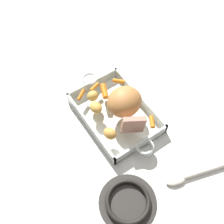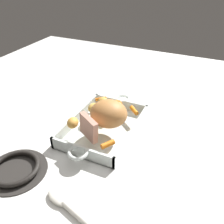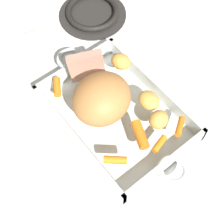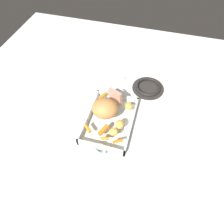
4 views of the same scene
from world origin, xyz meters
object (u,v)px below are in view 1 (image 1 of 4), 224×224
(roasting_dish, at_px, (115,113))
(baby_carrot_southwest, at_px, (119,81))
(baby_carrot_long, at_px, (104,91))
(pork_roast, at_px, (125,102))
(baby_carrot_center_left, at_px, (95,87))
(baby_carrot_center_right, at_px, (81,95))
(potato_corner, at_px, (96,107))
(stove_burner_rear, at_px, (128,202))
(baby_carrot_northeast, at_px, (152,122))
(potato_golden_small, at_px, (110,134))
(potato_golden_large, at_px, (93,96))
(serving_spoon, at_px, (191,175))
(roast_slice_thick, at_px, (133,125))

(roasting_dish, xyz_separation_m, baby_carrot_southwest, (-0.10, 0.08, 0.04))
(roasting_dish, height_order, baby_carrot_long, baby_carrot_long)
(pork_roast, xyz_separation_m, baby_carrot_center_left, (-0.15, -0.04, -0.04))
(baby_carrot_center_right, distance_m, potato_corner, 0.09)
(stove_burner_rear, bearing_deg, baby_carrot_center_right, 169.16)
(roasting_dish, xyz_separation_m, pork_roast, (0.02, 0.03, 0.08))
(baby_carrot_northeast, bearing_deg, baby_carrot_southwest, 178.10)
(baby_carrot_long, distance_m, potato_corner, 0.09)
(roasting_dish, bearing_deg, baby_carrot_center_left, -174.73)
(baby_carrot_center_left, distance_m, potato_golden_small, 0.22)
(baby_carrot_southwest, bearing_deg, pork_roast, -25.58)
(baby_carrot_northeast, distance_m, baby_carrot_center_right, 0.29)
(baby_carrot_center_left, relative_size, baby_carrot_northeast, 0.91)
(roasting_dish, distance_m, potato_golden_large, 0.11)
(potato_corner, height_order, serving_spoon, potato_corner)
(potato_golden_small, distance_m, potato_corner, 0.12)
(baby_carrot_center_left, height_order, serving_spoon, baby_carrot_center_left)
(baby_carrot_southwest, height_order, baby_carrot_center_right, baby_carrot_southwest)
(potato_corner, distance_m, stove_burner_rear, 0.36)
(stove_burner_rear, distance_m, serving_spoon, 0.24)
(baby_carrot_long, xyz_separation_m, baby_carrot_southwest, (-0.01, 0.08, -0.00))
(baby_carrot_long, xyz_separation_m, baby_carrot_center_left, (-0.04, -0.02, -0.00))
(potato_corner, bearing_deg, pork_roast, 59.01)
(potato_golden_small, xyz_separation_m, potato_corner, (-0.12, 0.02, -0.00))
(potato_golden_small, bearing_deg, baby_carrot_center_left, 161.99)
(baby_carrot_center_left, height_order, baby_carrot_northeast, baby_carrot_northeast)
(potato_corner, bearing_deg, baby_carrot_center_right, -171.67)
(baby_carrot_center_left, height_order, potato_golden_large, potato_golden_large)
(pork_roast, distance_m, roast_slice_thick, 0.10)
(stove_burner_rear, bearing_deg, roasting_dish, 152.56)
(baby_carrot_long, height_order, potato_golden_large, potato_golden_large)
(roast_slice_thick, relative_size, potato_golden_large, 1.80)
(roasting_dish, height_order, pork_roast, pork_roast)
(baby_carrot_southwest, height_order, baby_carrot_northeast, same)
(roast_slice_thick, height_order, baby_carrot_northeast, roast_slice_thick)
(roast_slice_thick, distance_m, baby_carrot_southwest, 0.23)
(roast_slice_thick, height_order, potato_golden_large, roast_slice_thick)
(baby_carrot_center_right, distance_m, serving_spoon, 0.50)
(pork_roast, height_order, stove_burner_rear, pork_roast)
(roast_slice_thick, relative_size, stove_burner_rear, 0.42)
(baby_carrot_southwest, bearing_deg, baby_carrot_center_right, -99.91)
(baby_carrot_center_left, bearing_deg, stove_burner_rear, -18.62)
(baby_carrot_long, xyz_separation_m, potato_golden_small, (0.17, -0.09, 0.01))
(roasting_dish, bearing_deg, potato_golden_large, -153.09)
(roasting_dish, relative_size, baby_carrot_center_left, 10.32)
(baby_carrot_center_left, bearing_deg, serving_spoon, 10.48)
(baby_carrot_southwest, xyz_separation_m, baby_carrot_northeast, (0.22, -0.01, 0.00))
(roasting_dish, relative_size, potato_corner, 8.28)
(stove_burner_rear, bearing_deg, potato_golden_large, 163.96)
(roast_slice_thick, bearing_deg, baby_carrot_northeast, 78.55)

